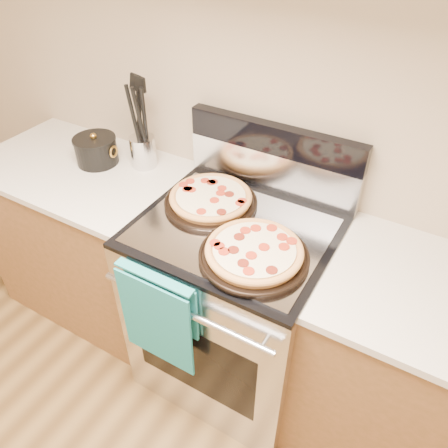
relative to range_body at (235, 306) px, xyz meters
The scene contains 16 objects.
wall_back 0.97m from the range_body, 90.00° to the left, with size 4.00×4.00×0.00m, color tan.
range_body is the anchor object (origin of this frame).
oven_window 0.34m from the range_body, 90.00° to the right, with size 0.56×0.01×0.40m, color black.
cooktop 0.46m from the range_body, ahead, with size 0.76×0.68×0.02m, color black.
backsplash_lower 0.64m from the range_body, 90.00° to the left, with size 0.76×0.06×0.18m, color silver.
backsplash_upper 0.77m from the range_body, 90.00° to the left, with size 0.76×0.06×0.12m, color black.
oven_handle 0.51m from the range_body, 90.00° to the right, with size 0.03×0.03×0.70m, color silver.
dish_towel 0.47m from the range_body, 107.74° to the right, with size 0.32×0.05×0.42m, color teal, non-canonical shape.
foil_sheet 0.47m from the range_body, 90.00° to the right, with size 0.70×0.55×0.01m, color gray.
cabinet_left 0.88m from the range_body, behind, with size 1.00×0.62×0.88m, color brown.
countertop_left 0.99m from the range_body, behind, with size 1.02×0.64×0.03m, color beige.
cabinet_right 0.88m from the range_body, ahead, with size 1.00×0.62×0.88m, color brown.
pepperoni_pizza_back 0.53m from the range_body, 156.32° to the left, with size 0.38×0.38×0.05m, color #A96C33, non-canonical shape.
pepperoni_pizza_front 0.54m from the range_body, 42.61° to the right, with size 0.39×0.39×0.05m, color #A96C33, non-canonical shape.
utensil_crock 0.83m from the range_body, 161.83° to the left, with size 0.12×0.12×0.15m, color silver.
saucepan 0.98m from the range_body, behind, with size 0.19×0.19×0.12m, color black.
Camera 1 is at (0.62, 0.48, 1.99)m, focal length 35.00 mm.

